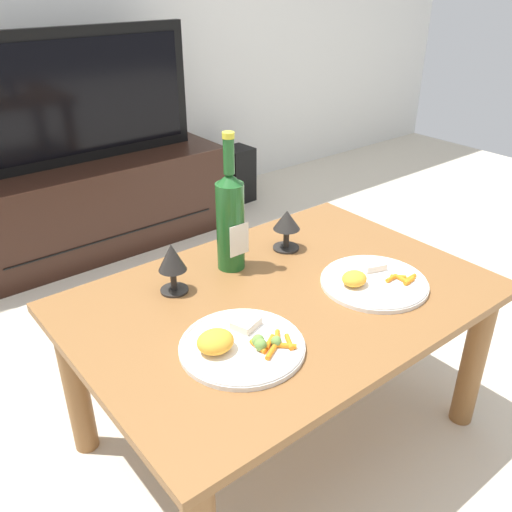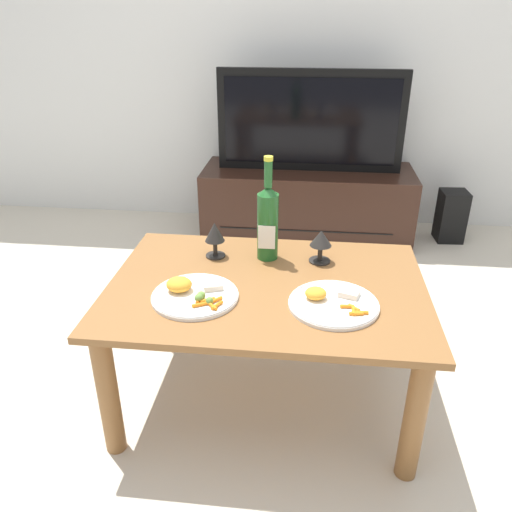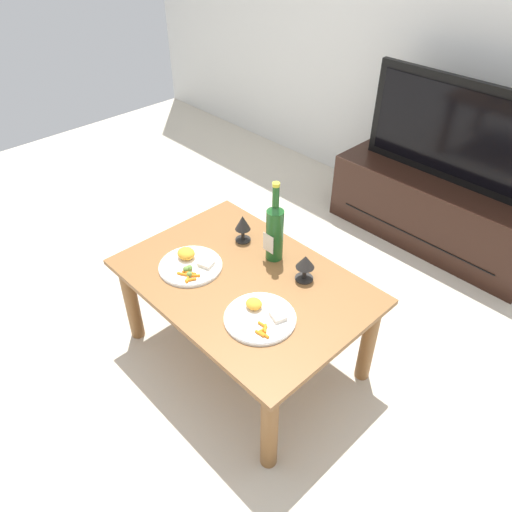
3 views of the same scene
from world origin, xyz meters
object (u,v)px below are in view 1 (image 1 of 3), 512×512
object	(u,v)px
goblet_right	(287,223)
goblet_left	(172,260)
floor_speaker	(238,174)
tv_stand	(93,203)
dinner_plate_left	(240,344)
tv_screen	(77,97)
dining_table	(282,322)
wine_bottle	(230,218)
dinner_plate_right	(373,281)

from	to	relation	value
goblet_right	goblet_left	bearing A→B (deg)	180.00
floor_speaker	tv_stand	bearing A→B (deg)	178.10
tv_stand	dinner_plate_left	distance (m)	1.77
tv_screen	goblet_right	distance (m)	1.40
goblet_left	dining_table	bearing A→B (deg)	-42.02
dining_table	goblet_left	bearing A→B (deg)	137.98
wine_bottle	goblet_right	bearing A→B (deg)	-3.75
tv_screen	floor_speaker	world-z (taller)	tv_screen
goblet_left	wine_bottle	bearing A→B (deg)	3.75
dining_table	tv_screen	distance (m)	1.63
tv_screen	floor_speaker	size ratio (longest dim) A/B	3.42
goblet_left	goblet_right	distance (m)	0.41
floor_speaker	wine_bottle	bearing A→B (deg)	-130.72
dinner_plate_left	dinner_plate_right	distance (m)	0.46
dining_table	tv_screen	xyz separation A→B (m)	(0.12, 1.59, 0.34)
dining_table	goblet_left	size ratio (longest dim) A/B	7.84
goblet_left	tv_stand	bearing A→B (deg)	76.36
dining_table	tv_stand	distance (m)	1.61
tv_screen	floor_speaker	xyz separation A→B (m)	(0.94, 0.03, -0.59)
tv_stand	tv_screen	world-z (taller)	tv_screen
wine_bottle	dinner_plate_right	xyz separation A→B (m)	(0.25, -0.33, -0.15)
tv_stand	goblet_right	bearing A→B (deg)	-87.22
dinner_plate_left	goblet_right	bearing A→B (deg)	36.88
wine_bottle	goblet_left	size ratio (longest dim) A/B	2.82
tv_screen	goblet_right	world-z (taller)	tv_screen
wine_bottle	dinner_plate_left	xyz separation A→B (m)	(-0.22, -0.33, -0.14)
goblet_left	dinner_plate_left	size ratio (longest dim) A/B	0.49
tv_screen	wine_bottle	distance (m)	1.39
tv_stand	dinner_plate_right	distance (m)	1.74
dining_table	floor_speaker	size ratio (longest dim) A/B	3.36
tv_stand	dinner_plate_left	bearing A→B (deg)	-101.69
dinner_plate_right	tv_screen	bearing A→B (deg)	93.69
dining_table	tv_stand	world-z (taller)	dining_table
dining_table	dinner_plate_right	world-z (taller)	dinner_plate_right
floor_speaker	goblet_right	world-z (taller)	goblet_right
dining_table	wine_bottle	xyz separation A→B (m)	(-0.02, 0.21, 0.25)
dining_table	wine_bottle	size ratio (longest dim) A/B	2.78
dinner_plate_right	wine_bottle	bearing A→B (deg)	126.69
goblet_left	goblet_right	bearing A→B (deg)	0.00
tv_stand	tv_screen	distance (m)	0.53
wine_bottle	goblet_left	bearing A→B (deg)	-176.25
wine_bottle	goblet_left	xyz separation A→B (m)	(-0.20, -0.01, -0.06)
wine_bottle	goblet_right	world-z (taller)	wine_bottle
floor_speaker	goblet_right	distance (m)	1.72
wine_bottle	tv_screen	bearing A→B (deg)	84.39
tv_stand	floor_speaker	distance (m)	0.94
dinner_plate_left	floor_speaker	bearing A→B (deg)	53.38
floor_speaker	dinner_plate_right	bearing A→B (deg)	-118.86
tv_stand	goblet_left	world-z (taller)	goblet_left
dining_table	dinner_plate_left	distance (m)	0.28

